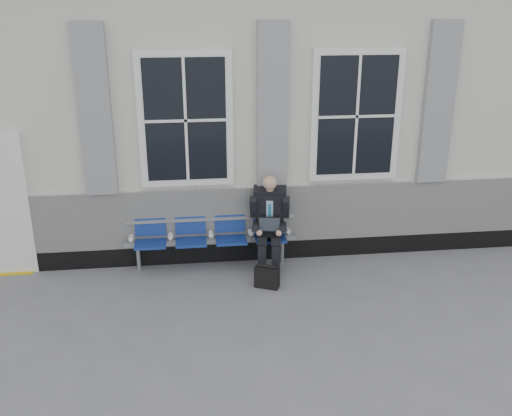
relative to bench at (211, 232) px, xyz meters
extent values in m
plane|color=slate|center=(1.85, -1.32, -0.55)|extent=(70.00, 70.00, 0.00)
cube|color=beige|center=(1.85, 2.18, 1.55)|extent=(14.00, 4.00, 4.20)
cube|color=black|center=(1.85, 0.15, -0.40)|extent=(14.00, 0.10, 0.30)
cube|color=silver|center=(1.85, 0.14, 0.20)|extent=(14.00, 0.08, 0.90)
cube|color=gray|center=(-1.55, 0.12, 1.85)|extent=(0.45, 0.14, 2.40)
cube|color=gray|center=(0.95, 0.12, 1.85)|extent=(0.45, 0.14, 2.40)
cube|color=gray|center=(3.45, 0.12, 1.85)|extent=(0.45, 0.14, 2.40)
cube|color=white|center=(-0.30, 0.14, 1.70)|extent=(1.35, 0.10, 1.95)
cube|color=black|center=(-0.30, 0.09, 1.70)|extent=(1.15, 0.02, 1.75)
cube|color=white|center=(2.20, 0.14, 1.70)|extent=(1.35, 0.10, 1.95)
cube|color=black|center=(2.20, 0.09, 1.70)|extent=(1.15, 0.02, 1.75)
cube|color=gold|center=(-3.15, 0.16, -0.54)|extent=(0.95, 0.30, 0.02)
cube|color=#9EA0A3|center=(0.00, -0.02, -0.13)|extent=(2.60, 0.07, 0.07)
cube|color=#9EA0A3|center=(0.00, 0.10, 0.18)|extent=(2.60, 0.05, 0.05)
cylinder|color=#9EA0A3|center=(-1.10, -0.02, -0.36)|extent=(0.06, 0.06, 0.39)
cylinder|color=#9EA0A3|center=(1.10, -0.02, -0.36)|extent=(0.06, 0.06, 0.39)
cube|color=navy|center=(-0.90, -0.10, -0.10)|extent=(0.46, 0.42, 0.07)
cube|color=navy|center=(-0.90, 0.11, 0.16)|extent=(0.46, 0.10, 0.40)
cube|color=navy|center=(-0.30, -0.10, -0.10)|extent=(0.46, 0.42, 0.07)
cube|color=navy|center=(-0.30, 0.11, 0.16)|extent=(0.46, 0.10, 0.40)
cube|color=navy|center=(0.30, -0.10, -0.10)|extent=(0.46, 0.42, 0.07)
cube|color=navy|center=(0.30, 0.11, 0.16)|extent=(0.46, 0.10, 0.40)
cube|color=navy|center=(0.90, -0.10, -0.10)|extent=(0.46, 0.42, 0.07)
cube|color=navy|center=(0.90, 0.11, 0.16)|extent=(0.46, 0.10, 0.40)
cylinder|color=white|center=(-1.18, -0.07, 0.00)|extent=(0.07, 0.12, 0.07)
cylinder|color=white|center=(-0.60, -0.07, 0.00)|extent=(0.07, 0.12, 0.07)
cylinder|color=white|center=(0.00, -0.07, 0.00)|extent=(0.07, 0.12, 0.07)
cylinder|color=white|center=(0.60, -0.07, 0.00)|extent=(0.07, 0.12, 0.07)
cylinder|color=white|center=(1.18, -0.07, 0.00)|extent=(0.07, 0.12, 0.07)
cube|color=black|center=(0.72, -0.47, -0.51)|extent=(0.15, 0.28, 0.09)
cube|color=black|center=(0.92, -0.50, -0.51)|extent=(0.15, 0.28, 0.09)
cube|color=black|center=(0.73, -0.41, -0.31)|extent=(0.14, 0.15, 0.47)
cube|color=black|center=(0.93, -0.44, -0.31)|extent=(0.14, 0.15, 0.47)
cube|color=black|center=(0.77, -0.19, -0.01)|extent=(0.21, 0.47, 0.14)
cube|color=black|center=(0.97, -0.22, -0.01)|extent=(0.21, 0.47, 0.14)
cube|color=black|center=(0.90, 0.00, 0.32)|extent=(0.48, 0.41, 0.64)
cube|color=silver|center=(0.88, -0.12, 0.34)|extent=(0.12, 0.11, 0.36)
cube|color=teal|center=(0.88, -0.13, 0.32)|extent=(0.06, 0.09, 0.30)
cube|color=black|center=(0.90, -0.03, 0.63)|extent=(0.52, 0.32, 0.15)
cylinder|color=tan|center=(0.89, -0.08, 0.70)|extent=(0.11, 0.11, 0.10)
sphere|color=tan|center=(0.88, -0.14, 0.80)|extent=(0.21, 0.21, 0.21)
cube|color=black|center=(0.65, -0.06, 0.40)|extent=(0.15, 0.30, 0.38)
cube|color=black|center=(1.13, -0.14, 0.40)|extent=(0.15, 0.30, 0.38)
cube|color=black|center=(0.66, -0.25, 0.16)|extent=(0.14, 0.33, 0.14)
cube|color=black|center=(1.06, -0.32, 0.16)|extent=(0.14, 0.33, 0.14)
sphere|color=tan|center=(0.69, -0.40, 0.12)|extent=(0.09, 0.09, 0.09)
sphere|color=tan|center=(0.97, -0.45, 0.12)|extent=(0.09, 0.09, 0.09)
cube|color=black|center=(0.85, -0.34, 0.07)|extent=(0.37, 0.28, 0.02)
cube|color=black|center=(0.87, -0.23, 0.18)|extent=(0.34, 0.14, 0.21)
cube|color=black|center=(0.86, -0.24, 0.18)|extent=(0.31, 0.12, 0.18)
cube|color=black|center=(0.75, -0.81, -0.40)|extent=(0.37, 0.27, 0.31)
cylinder|color=black|center=(0.75, -0.81, -0.22)|extent=(0.27, 0.16, 0.05)
camera|label=1|loc=(-0.28, -7.99, 3.34)|focal=40.00mm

